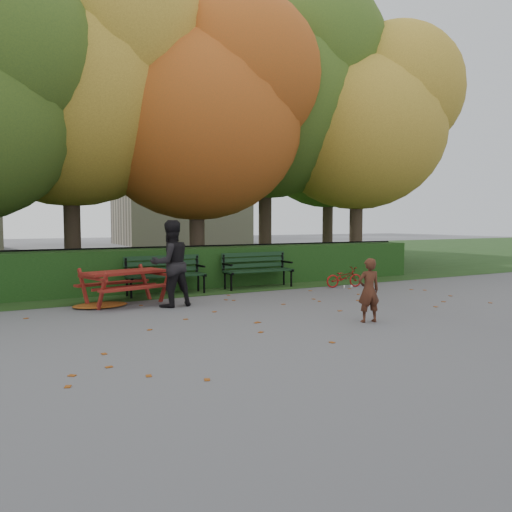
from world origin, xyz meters
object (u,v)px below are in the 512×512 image
tree_b (84,80)px  picnic_table (125,278)px  tree_c (210,110)px  tree_d (279,91)px  adult (171,264)px  bicycle (344,277)px  tree_e (370,119)px  tree_g (338,133)px  bench_right (257,267)px  child (369,290)px  bench_left (165,272)px

tree_b → picnic_table: size_ratio=4.73×
tree_c → picnic_table: bearing=-135.5°
tree_d → adult: tree_d is taller
bicycle → tree_e: bearing=-37.6°
tree_b → tree_g: (10.78, 3.02, -0.03)m
tree_b → bench_right: (3.54, -3.04, -4.88)m
tree_g → bicycle: bearing=-126.7°
tree_c → tree_g: bearing=26.9°
bench_right → adult: (-2.83, -1.66, 0.33)m
tree_e → tree_g: tree_g is taller
picnic_table → tree_d: bearing=20.7°
tree_e → child: (-5.87, -6.74, -4.55)m
picnic_table → bicycle: 5.52m
tree_d → bicycle: (-0.81, -4.54, -5.73)m
picnic_table → tree_e: bearing=4.0°
child → bicycle: 4.40m
picnic_table → bicycle: size_ratio=1.92×
tree_e → tree_b: bearing=173.8°
tree_b → picnic_table: (-0.00, -4.01, -4.87)m
picnic_table → bench_left: bearing=25.4°
picnic_table → tree_g: bearing=18.4°
bench_right → bicycle: bench_right is taller
tree_c → tree_d: (3.04, 1.27, 1.16)m
child → tree_g: bearing=-112.4°
bench_left → bench_right: size_ratio=1.00×
bench_right → tree_c: bearing=96.7°
bench_left → picnic_table: bench_left is taller
tree_d → bicycle: bearing=-100.2°
tree_c → tree_g: tree_g is taller
tree_b → adult: 6.59m
tree_g → picnic_table: (-10.78, -7.02, -4.84)m
tree_e → bench_right: size_ratio=4.53×
tree_d → bicycle: tree_d is taller
tree_g → bench_left: tree_g is taller
picnic_table → adult: size_ratio=1.10×
tree_d → tree_g: size_ratio=1.12×
tree_c → tree_e: tree_e is taller
adult → bicycle: size_ratio=1.75×
tree_e → bench_left: tree_e is taller
tree_d → picnic_table: tree_d is taller
bench_right → tree_d: bearing=51.8°
tree_g → picnic_table: size_ratio=4.60×
tree_d → tree_e: tree_d is taller
bench_left → picnic_table: 1.50m
tree_d → bench_right: size_ratio=5.32×
child → bicycle: size_ratio=1.10×
child → bicycle: (2.42, 3.66, -0.28)m
bench_right → adult: bearing=-149.5°
bench_right → bicycle: size_ratio=1.86×
tree_d → bench_left: tree_d is taller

